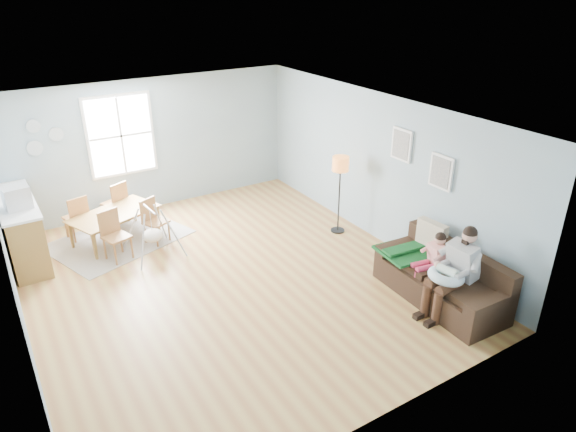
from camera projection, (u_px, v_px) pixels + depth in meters
room at (222, 135)px, 7.35m from camera, size 8.40×9.40×3.90m
window at (121, 136)px, 10.05m from camera, size 1.32×0.08×1.62m
pictures at (421, 158)px, 8.20m from camera, size 0.05×1.34×0.74m
wall_plates at (42, 137)px, 9.31m from camera, size 0.67×0.02×0.66m
sofa at (443, 282)px, 7.76m from camera, size 0.96×2.09×0.83m
green_throw at (409, 250)px, 8.16m from camera, size 1.00×0.83×0.04m
beige_pillow at (431, 237)px, 8.08m from camera, size 0.18×0.52×0.51m
father at (455, 269)px, 7.29m from camera, size 0.93×0.43×1.33m
nursing_pillow at (446, 276)px, 7.25m from camera, size 0.54×0.53×0.21m
infant at (445, 270)px, 7.24m from camera, size 0.18×0.37×0.14m
toddler at (433, 254)px, 7.70m from camera, size 0.55×0.32×0.83m
floor_lamp at (340, 170)px, 9.42m from camera, size 0.30×0.30×1.51m
storage_cube at (484, 302)px, 7.40m from camera, size 0.43×0.39×0.45m
rug at (119, 239)px, 9.63m from camera, size 2.74×2.40×0.01m
dining_table at (117, 226)px, 9.51m from camera, size 1.76×1.38×0.55m
chair_sw at (113, 232)px, 8.80m from camera, size 0.50×0.50×0.89m
chair_se at (153, 218)px, 9.39m from camera, size 0.50×0.50×0.83m
chair_nw at (78, 215)px, 9.45m from camera, size 0.47×0.47×0.86m
chair_ne at (117, 201)px, 10.04m from camera, size 0.53×0.53×0.88m
counter at (22, 229)px, 8.77m from camera, size 0.60×1.98×1.11m
monitor at (16, 197)px, 8.19m from camera, size 0.43×0.41×0.36m
baby_swing at (153, 234)px, 8.95m from camera, size 0.93×0.94×0.88m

